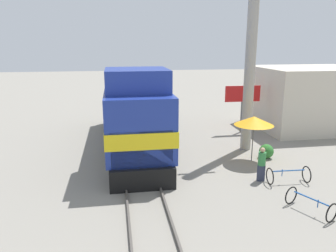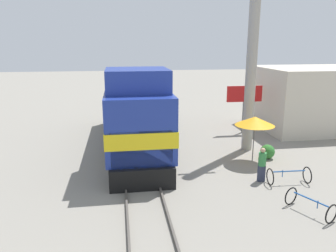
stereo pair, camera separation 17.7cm
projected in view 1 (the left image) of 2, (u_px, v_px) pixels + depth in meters
The scene contains 12 objects.
ground_plane at pixel (138, 166), 16.59m from camera, with size 120.00×120.00×0.00m, color gray.
rail_near at pixel (124, 165), 16.46m from camera, with size 0.08×42.32×0.15m, color #4C4742.
rail_far at pixel (152, 164), 16.69m from camera, with size 0.08×42.32×0.15m, color #4C4742.
locomotive at pixel (133, 113), 19.09m from camera, with size 3.08×13.15×4.91m.
utility_pole at pixel (251, 47), 17.87m from camera, with size 1.80×0.59×11.59m.
vendor_umbrella at pixel (254, 121), 16.78m from camera, with size 2.02×2.02×2.41m.
billboard_sign at pixel (243, 97), 22.30m from camera, with size 2.48×0.12×3.25m.
shrub_cluster at pixel (266, 151), 17.66m from camera, with size 0.77×0.77×0.77m, color #2D722D.
person_bystander at pixel (262, 163), 14.62m from camera, with size 0.34×0.34×1.57m.
bicycle at pixel (288, 175), 14.46m from camera, with size 1.79×0.82×0.75m.
bicycle_spare at pixel (310, 203), 11.94m from camera, with size 1.35×1.82×0.72m.
building_block_distant at pixel (310, 98), 23.80m from camera, with size 7.57×6.22×4.39m, color beige.
Camera 1 is at (-1.03, -15.63, 6.05)m, focal length 35.00 mm.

